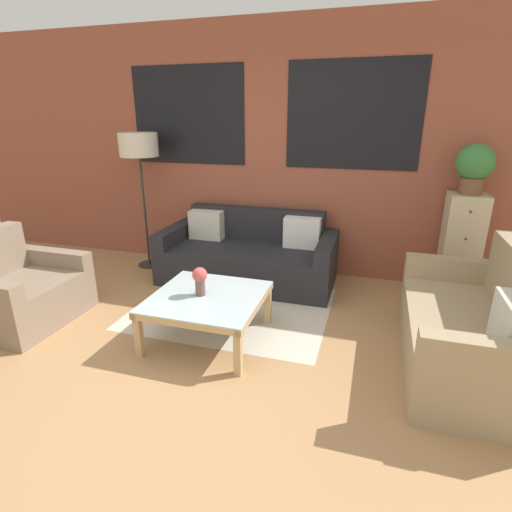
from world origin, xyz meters
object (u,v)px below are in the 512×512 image
at_px(coffee_table, 207,302).
at_px(potted_plant, 475,166).
at_px(settee_vintage, 472,331).
at_px(drawer_cabinet, 460,246).
at_px(floor_lamp, 139,150).
at_px(armchair_corner, 21,292).
at_px(flower_vase, 200,279).
at_px(couch_dark, 249,257).

bearing_deg(coffee_table, potted_plant, 36.32).
distance_m(settee_vintage, drawer_cabinet, 1.42).
xyz_separation_m(floor_lamp, potted_plant, (3.55, 0.15, -0.08)).
xyz_separation_m(armchair_corner, flower_vase, (1.71, 0.19, 0.26)).
distance_m(floor_lamp, drawer_cabinet, 3.67).
distance_m(floor_lamp, flower_vase, 2.16).
xyz_separation_m(drawer_cabinet, potted_plant, (0.00, 0.00, 0.81)).
bearing_deg(coffee_table, settee_vintage, 4.76).
height_order(settee_vintage, drawer_cabinet, drawer_cabinet).
xyz_separation_m(settee_vintage, drawer_cabinet, (0.10, 1.40, 0.23)).
bearing_deg(drawer_cabinet, couch_dark, -174.01).
bearing_deg(coffee_table, armchair_corner, -173.77).
bearing_deg(drawer_cabinet, settee_vintage, -94.29).
xyz_separation_m(couch_dark, drawer_cabinet, (2.20, 0.23, 0.26)).
bearing_deg(flower_vase, floor_lamp, 133.96).
height_order(drawer_cabinet, flower_vase, drawer_cabinet).
xyz_separation_m(couch_dark, coffee_table, (0.07, -1.33, 0.06)).
relative_size(settee_vintage, potted_plant, 3.25).
bearing_deg(flower_vase, armchair_corner, -173.66).
relative_size(floor_lamp, flower_vase, 6.73).
distance_m(drawer_cabinet, flower_vase, 2.69).
height_order(floor_lamp, drawer_cabinet, floor_lamp).
bearing_deg(armchair_corner, flower_vase, 6.34).
distance_m(armchair_corner, flower_vase, 1.74).
relative_size(floor_lamp, drawer_cabinet, 1.51).
xyz_separation_m(settee_vintage, armchair_corner, (-3.79, -0.36, -0.03)).
xyz_separation_m(coffee_table, drawer_cabinet, (2.13, 1.57, 0.20)).
height_order(potted_plant, flower_vase, potted_plant).
bearing_deg(potted_plant, flower_vase, -144.35).
distance_m(armchair_corner, floor_lamp, 2.01).
bearing_deg(flower_vase, coffee_table, 2.90).
xyz_separation_m(floor_lamp, drawer_cabinet, (3.55, 0.15, -0.89)).
xyz_separation_m(armchair_corner, coffee_table, (1.77, 0.19, 0.06)).
height_order(coffee_table, flower_vase, flower_vase).
distance_m(settee_vintage, flower_vase, 2.10).
bearing_deg(settee_vintage, floor_lamp, 160.14).
relative_size(coffee_table, flower_vase, 3.72).
height_order(couch_dark, coffee_table, couch_dark).
relative_size(couch_dark, settee_vintage, 1.24).
relative_size(settee_vintage, coffee_table, 1.75).
height_order(floor_lamp, potted_plant, floor_lamp).
height_order(couch_dark, potted_plant, potted_plant).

